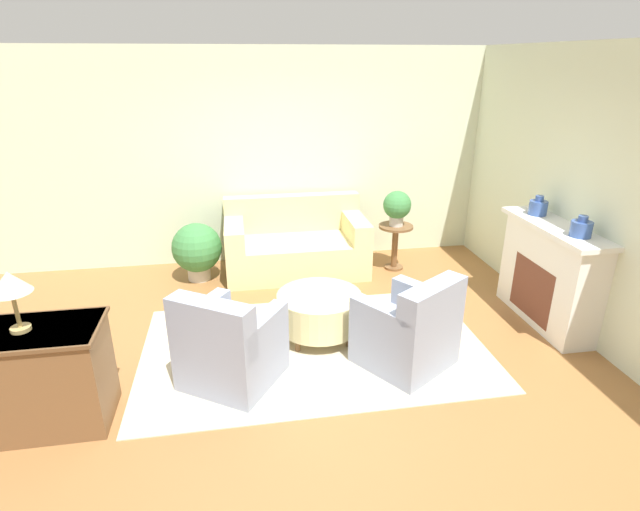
{
  "coord_description": "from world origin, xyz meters",
  "views": [
    {
      "loc": [
        -0.65,
        -4.15,
        2.65
      ],
      "look_at": [
        0.15,
        0.55,
        0.75
      ],
      "focal_mm": 28.0,
      "sensor_mm": 36.0,
      "label": 1
    }
  ],
  "objects_px": {
    "armchair_left": "(229,348)",
    "table_lamp": "(10,285)",
    "armchair_right": "(410,331)",
    "ottoman_table": "(319,310)",
    "potted_plant_floor": "(197,249)",
    "potted_plant_on_side_table": "(397,206)",
    "vase_mantel_near": "(538,207)",
    "vase_mantel_far": "(581,228)",
    "couch": "(296,246)",
    "side_table": "(395,240)",
    "dresser": "(33,377)"
  },
  "relations": [
    {
      "from": "armchair_left",
      "to": "table_lamp",
      "type": "relative_size",
      "value": 2.2
    },
    {
      "from": "armchair_left",
      "to": "armchair_right",
      "type": "height_order",
      "value": "same"
    },
    {
      "from": "ottoman_table",
      "to": "potted_plant_floor",
      "type": "distance_m",
      "value": 2.1
    },
    {
      "from": "ottoman_table",
      "to": "potted_plant_on_side_table",
      "type": "bearing_deg",
      "value": 50.72
    },
    {
      "from": "vase_mantel_near",
      "to": "vase_mantel_far",
      "type": "xyz_separation_m",
      "value": [
        0.0,
        -0.71,
        -0.0
      ]
    },
    {
      "from": "armchair_right",
      "to": "table_lamp",
      "type": "distance_m",
      "value": 3.18
    },
    {
      "from": "vase_mantel_far",
      "to": "potted_plant_floor",
      "type": "bearing_deg",
      "value": 150.36
    },
    {
      "from": "armchair_left",
      "to": "table_lamp",
      "type": "height_order",
      "value": "table_lamp"
    },
    {
      "from": "armchair_right",
      "to": "potted_plant_floor",
      "type": "bearing_deg",
      "value": 131.11
    },
    {
      "from": "armchair_right",
      "to": "vase_mantel_near",
      "type": "bearing_deg",
      "value": 28.2
    },
    {
      "from": "couch",
      "to": "potted_plant_floor",
      "type": "relative_size",
      "value": 2.45
    },
    {
      "from": "ottoman_table",
      "to": "side_table",
      "type": "height_order",
      "value": "side_table"
    },
    {
      "from": "couch",
      "to": "potted_plant_on_side_table",
      "type": "bearing_deg",
      "value": -7.51
    },
    {
      "from": "couch",
      "to": "vase_mantel_far",
      "type": "distance_m",
      "value": 3.37
    },
    {
      "from": "couch",
      "to": "dresser",
      "type": "height_order",
      "value": "couch"
    },
    {
      "from": "armchair_left",
      "to": "dresser",
      "type": "bearing_deg",
      "value": -168.56
    },
    {
      "from": "dresser",
      "to": "vase_mantel_near",
      "type": "height_order",
      "value": "vase_mantel_near"
    },
    {
      "from": "vase_mantel_near",
      "to": "ottoman_table",
      "type": "bearing_deg",
      "value": -173.69
    },
    {
      "from": "dresser",
      "to": "table_lamp",
      "type": "xyz_separation_m",
      "value": [
        0.0,
        0.0,
        0.76
      ]
    },
    {
      "from": "armchair_left",
      "to": "armchair_right",
      "type": "xyz_separation_m",
      "value": [
        1.61,
        0.0,
        0.0
      ]
    },
    {
      "from": "armchair_right",
      "to": "vase_mantel_far",
      "type": "relative_size",
      "value": 5.01
    },
    {
      "from": "vase_mantel_near",
      "to": "table_lamp",
      "type": "relative_size",
      "value": 0.45
    },
    {
      "from": "couch",
      "to": "dresser",
      "type": "xyz_separation_m",
      "value": [
        -2.31,
        -2.67,
        0.09
      ]
    },
    {
      "from": "ottoman_table",
      "to": "table_lamp",
      "type": "relative_size",
      "value": 1.84
    },
    {
      "from": "couch",
      "to": "armchair_right",
      "type": "xyz_separation_m",
      "value": [
        0.74,
        -2.38,
        0.01
      ]
    },
    {
      "from": "side_table",
      "to": "dresser",
      "type": "distance_m",
      "value": 4.4
    },
    {
      "from": "vase_mantel_near",
      "to": "potted_plant_on_side_table",
      "type": "distance_m",
      "value": 1.75
    },
    {
      "from": "dresser",
      "to": "potted_plant_on_side_table",
      "type": "xyz_separation_m",
      "value": [
        3.62,
        2.5,
        0.44
      ]
    },
    {
      "from": "vase_mantel_near",
      "to": "vase_mantel_far",
      "type": "relative_size",
      "value": 1.03
    },
    {
      "from": "couch",
      "to": "potted_plant_floor",
      "type": "xyz_separation_m",
      "value": [
        -1.26,
        -0.09,
        0.07
      ]
    },
    {
      "from": "dresser",
      "to": "potted_plant_on_side_table",
      "type": "height_order",
      "value": "potted_plant_on_side_table"
    },
    {
      "from": "ottoman_table",
      "to": "vase_mantel_near",
      "type": "relative_size",
      "value": 4.07
    },
    {
      "from": "vase_mantel_near",
      "to": "dresser",
      "type": "bearing_deg",
      "value": -165.85
    },
    {
      "from": "potted_plant_on_side_table",
      "to": "armchair_left",
      "type": "bearing_deg",
      "value": -134.6
    },
    {
      "from": "couch",
      "to": "side_table",
      "type": "bearing_deg",
      "value": -7.51
    },
    {
      "from": "potted_plant_on_side_table",
      "to": "ottoman_table",
      "type": "bearing_deg",
      "value": -129.28
    },
    {
      "from": "armchair_left",
      "to": "vase_mantel_near",
      "type": "bearing_deg",
      "value": 15.32
    },
    {
      "from": "armchair_right",
      "to": "vase_mantel_near",
      "type": "xyz_separation_m",
      "value": [
        1.68,
        0.9,
        0.82
      ]
    },
    {
      "from": "dresser",
      "to": "potted_plant_floor",
      "type": "bearing_deg",
      "value": 67.86
    },
    {
      "from": "potted_plant_floor",
      "to": "table_lamp",
      "type": "distance_m",
      "value": 2.89
    },
    {
      "from": "dresser",
      "to": "armchair_left",
      "type": "bearing_deg",
      "value": 11.44
    },
    {
      "from": "couch",
      "to": "table_lamp",
      "type": "distance_m",
      "value": 3.63
    },
    {
      "from": "dresser",
      "to": "vase_mantel_near",
      "type": "xyz_separation_m",
      "value": [
        4.73,
        1.19,
        0.74
      ]
    },
    {
      "from": "armchair_right",
      "to": "potted_plant_floor",
      "type": "distance_m",
      "value": 3.04
    },
    {
      "from": "vase_mantel_far",
      "to": "potted_plant_on_side_table",
      "type": "xyz_separation_m",
      "value": [
        -1.12,
        2.01,
        -0.3
      ]
    },
    {
      "from": "ottoman_table",
      "to": "table_lamp",
      "type": "distance_m",
      "value": 2.66
    },
    {
      "from": "potted_plant_on_side_table",
      "to": "dresser",
      "type": "bearing_deg",
      "value": -145.35
    },
    {
      "from": "dresser",
      "to": "ottoman_table",
      "type": "bearing_deg",
      "value": 21.71
    },
    {
      "from": "armchair_right",
      "to": "ottoman_table",
      "type": "height_order",
      "value": "armchair_right"
    },
    {
      "from": "vase_mantel_far",
      "to": "side_table",
      "type": "bearing_deg",
      "value": 119.06
    }
  ]
}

